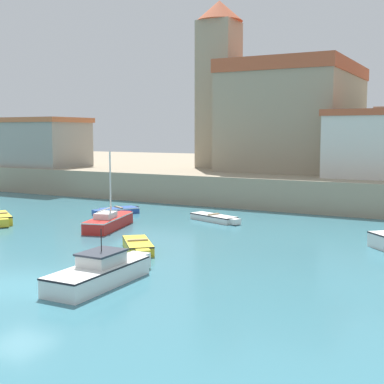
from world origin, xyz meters
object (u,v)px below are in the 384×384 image
at_px(dinghy_yellow_2, 138,246).
at_px(motorboat_white_3, 101,272).
at_px(dinghy_blue_1, 117,211).
at_px(harbor_shed_mid_row, 45,142).
at_px(church, 285,112).
at_px(harbor_shed_near_wharf, 366,143).
at_px(dinghy_white_5, 215,218).
at_px(sailboat_red_6, 109,221).

height_order(dinghy_yellow_2, motorboat_white_3, motorboat_white_3).
height_order(dinghy_blue_1, harbor_shed_mid_row, harbor_shed_mid_row).
height_order(church, harbor_shed_near_wharf, church).
relative_size(dinghy_yellow_2, church, 0.21).
distance_m(dinghy_white_5, harbor_shed_mid_row, 26.61).
relative_size(dinghy_white_5, church, 0.25).
bearing_deg(dinghy_blue_1, dinghy_yellow_2, -49.14).
distance_m(sailboat_red_6, harbor_shed_near_wharf, 21.45).
relative_size(motorboat_white_3, sailboat_red_6, 0.99).
relative_size(dinghy_white_5, harbor_shed_mid_row, 0.51).
relative_size(sailboat_red_6, church, 0.35).
height_order(sailboat_red_6, church, church).
relative_size(motorboat_white_3, harbor_shed_mid_row, 0.70).
distance_m(church, harbor_shed_mid_row, 24.77).
bearing_deg(sailboat_red_6, dinghy_blue_1, 121.46).
distance_m(dinghy_blue_1, dinghy_white_5, 7.81).
distance_m(dinghy_blue_1, harbor_shed_near_wharf, 20.08).
bearing_deg(church, harbor_shed_mid_row, -159.99).
relative_size(dinghy_yellow_2, motorboat_white_3, 0.61).
xyz_separation_m(motorboat_white_3, sailboat_red_6, (-7.23, 10.15, -0.05)).
bearing_deg(harbor_shed_mid_row, dinghy_white_5, -21.83).
distance_m(dinghy_blue_1, dinghy_yellow_2, 12.76).
bearing_deg(harbor_shed_near_wharf, dinghy_blue_1, -142.68).
distance_m(motorboat_white_3, sailboat_red_6, 12.46).
relative_size(dinghy_white_5, harbor_shed_near_wharf, 0.67).
bearing_deg(dinghy_blue_1, sailboat_red_6, -58.54).
xyz_separation_m(motorboat_white_3, dinghy_white_5, (-2.53, 15.65, -0.26)).
height_order(dinghy_yellow_2, sailboat_red_6, sailboat_red_6).
bearing_deg(harbor_shed_mid_row, sailboat_red_6, -37.85).
distance_m(dinghy_blue_1, sailboat_red_6, 5.95).
xyz_separation_m(dinghy_yellow_2, motorboat_white_3, (1.98, -5.57, 0.22)).
bearing_deg(dinghy_yellow_2, church, 93.54).
distance_m(dinghy_yellow_2, dinghy_white_5, 10.10).
bearing_deg(harbor_shed_mid_row, church, 20.01).
height_order(dinghy_white_5, harbor_shed_near_wharf, harbor_shed_near_wharf).
relative_size(dinghy_blue_1, church, 0.21).
height_order(sailboat_red_6, harbor_shed_mid_row, harbor_shed_mid_row).
relative_size(dinghy_blue_1, sailboat_red_6, 0.61).
relative_size(dinghy_yellow_2, harbor_shed_near_wharf, 0.56).
xyz_separation_m(dinghy_yellow_2, harbor_shed_near_wharf, (7.14, 21.46, 4.84)).
relative_size(dinghy_blue_1, motorboat_white_3, 0.61).
bearing_deg(motorboat_white_3, harbor_shed_mid_row, 136.59).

